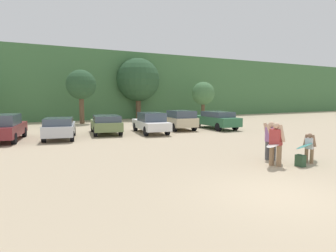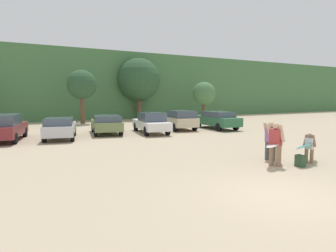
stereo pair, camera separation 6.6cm
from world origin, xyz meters
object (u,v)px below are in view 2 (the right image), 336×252
(person_companion, at_px, (271,138))
(backpack_dropped, at_px, (300,161))
(person_adult, at_px, (276,142))
(parked_car_champagne, at_px, (179,119))
(surfboard_teal, at_px, (306,145))
(parked_car_maroon, at_px, (5,127))
(parked_car_forest_green, at_px, (217,119))
(parked_car_silver, at_px, (60,127))
(parked_car_white, at_px, (151,122))
(parked_car_olive_green, at_px, (106,124))
(person_child, at_px, (309,146))
(surfboard_white, at_px, (274,144))

(person_companion, height_order, backpack_dropped, person_companion)
(person_adult, bearing_deg, backpack_dropped, 126.42)
(parked_car_champagne, distance_m, surfboard_teal, 12.78)
(parked_car_maroon, distance_m, person_companion, 15.09)
(parked_car_maroon, bearing_deg, person_adult, -130.84)
(parked_car_champagne, bearing_deg, parked_car_forest_green, -100.06)
(parked_car_maroon, relative_size, parked_car_champagne, 1.14)
(parked_car_silver, bearing_deg, parked_car_white, -77.17)
(parked_car_silver, relative_size, parked_car_forest_green, 0.91)
(parked_car_olive_green, height_order, surfboard_teal, parked_car_olive_green)
(parked_car_silver, height_order, person_child, parked_car_silver)
(parked_car_olive_green, height_order, parked_car_champagne, parked_car_champagne)
(person_child, height_order, surfboard_white, person_child)
(surfboard_teal, bearing_deg, backpack_dropped, 1.63)
(person_child, height_order, person_companion, person_companion)
(person_companion, bearing_deg, parked_car_champagne, -119.41)
(parked_car_olive_green, relative_size, person_companion, 2.75)
(parked_car_olive_green, height_order, parked_car_forest_green, parked_car_forest_green)
(parked_car_white, xyz_separation_m, person_adult, (-0.02, -11.50, 0.17))
(parked_car_forest_green, xyz_separation_m, backpack_dropped, (-5.25, -12.06, -0.56))
(parked_car_forest_green, distance_m, surfboard_teal, 12.54)
(parked_car_silver, bearing_deg, parked_car_champagne, -71.14)
(person_adult, distance_m, person_companion, 1.06)
(parked_car_maroon, relative_size, surfboard_white, 2.92)
(person_adult, xyz_separation_m, surfboard_teal, (1.54, -0.20, -0.24))
(parked_car_white, bearing_deg, parked_car_olive_green, 79.46)
(parked_car_maroon, relative_size, parked_car_white, 1.03)
(person_adult, height_order, surfboard_white, person_adult)
(person_child, relative_size, surfboard_teal, 0.58)
(parked_car_silver, xyz_separation_m, surfboard_white, (6.35, -11.35, 0.09))
(parked_car_silver, relative_size, parked_car_olive_green, 0.97)
(parked_car_silver, bearing_deg, parked_car_maroon, 89.96)
(parked_car_champagne, bearing_deg, parked_car_silver, 104.36)
(parked_car_olive_green, xyz_separation_m, surfboard_white, (3.05, -12.45, 0.07))
(parked_car_champagne, height_order, surfboard_teal, parked_car_champagne)
(parked_car_silver, bearing_deg, surfboard_white, -138.42)
(surfboard_white, relative_size, backpack_dropped, 3.82)
(person_adult, distance_m, person_child, 1.64)
(backpack_dropped, bearing_deg, parked_car_white, 93.53)
(parked_car_white, distance_m, surfboard_teal, 11.79)
(parked_car_olive_green, height_order, person_child, parked_car_olive_green)
(person_companion, xyz_separation_m, surfboard_teal, (0.88, -1.04, -0.21))
(parked_car_maroon, distance_m, backpack_dropped, 16.22)
(surfboard_white, bearing_deg, parked_car_white, -121.15)
(person_adult, bearing_deg, parked_car_white, -108.25)
(parked_car_silver, height_order, surfboard_white, parked_car_silver)
(parked_car_forest_green, bearing_deg, parked_car_maroon, 91.54)
(person_child, relative_size, person_companion, 0.74)
(parked_car_champagne, height_order, person_companion, person_companion)
(backpack_dropped, bearing_deg, person_companion, 94.45)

